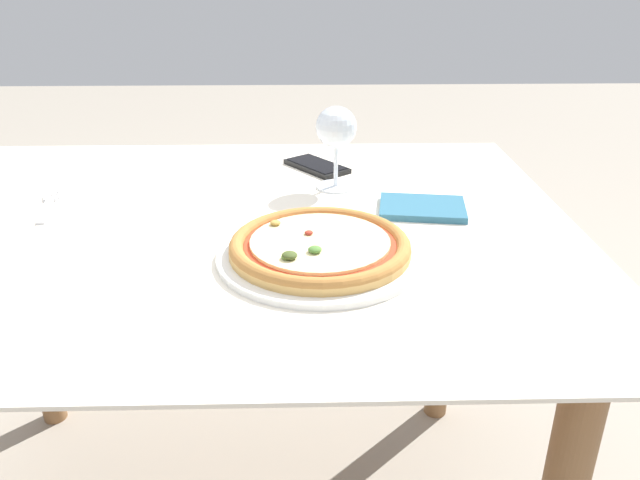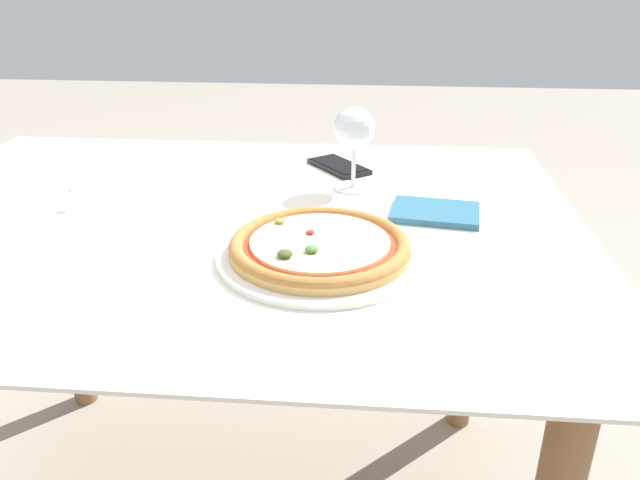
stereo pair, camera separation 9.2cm
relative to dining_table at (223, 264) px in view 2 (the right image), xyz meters
The scene contains 6 objects.
dining_table is the anchor object (origin of this frame).
pizza_plate 0.26m from the dining_table, 36.99° to the right, with size 0.31×0.31×0.04m.
fork 0.33m from the dining_table, 164.47° to the left, with size 0.06×0.17×0.00m.
wine_glass_far_left 0.35m from the dining_table, 36.81° to the left, with size 0.08×0.08×0.16m.
cell_phone 0.36m from the dining_table, 56.43° to the left, with size 0.14×0.16×0.01m.
napkin_folded 0.39m from the dining_table, ahead, with size 0.16×0.13×0.01m.
Camera 2 is at (0.26, -0.98, 1.14)m, focal length 35.00 mm.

